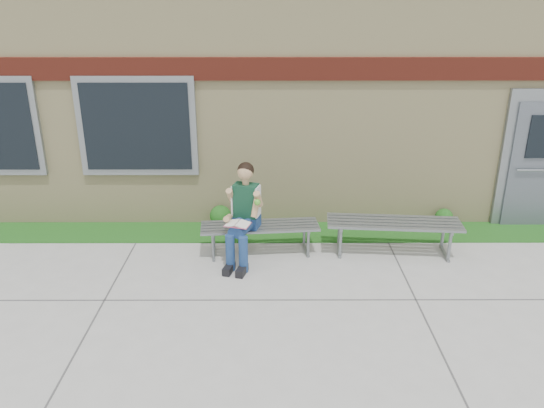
{
  "coord_description": "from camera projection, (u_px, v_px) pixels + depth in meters",
  "views": [
    {
      "loc": [
        -0.87,
        -5.38,
        3.61
      ],
      "look_at": [
        -0.85,
        1.7,
        0.86
      ],
      "focal_mm": 35.0,
      "sensor_mm": 36.0,
      "label": 1
    }
  ],
  "objects": [
    {
      "name": "ground",
      "position": [
        343.0,
        322.0,
        6.33
      ],
      "size": [
        80.0,
        80.0,
        0.0
      ],
      "primitive_type": "plane",
      "color": "#9E9E99",
      "rests_on": "ground"
    },
    {
      "name": "grass_strip",
      "position": [
        323.0,
        232.0,
        8.75
      ],
      "size": [
        16.0,
        0.8,
        0.02
      ],
      "primitive_type": "cube",
      "color": "#124412",
      "rests_on": "ground"
    },
    {
      "name": "school_building",
      "position": [
        312.0,
        75.0,
        11.15
      ],
      "size": [
        16.2,
        6.22,
        4.2
      ],
      "color": "beige",
      "rests_on": "ground"
    },
    {
      "name": "bench_left",
      "position": [
        260.0,
        231.0,
        7.94
      ],
      "size": [
        1.79,
        0.64,
        0.46
      ],
      "rotation": [
        0.0,
        0.0,
        0.09
      ],
      "color": "slate",
      "rests_on": "ground"
    },
    {
      "name": "bench_right",
      "position": [
        393.0,
        229.0,
        7.93
      ],
      "size": [
        2.02,
        0.71,
        0.51
      ],
      "rotation": [
        0.0,
        0.0,
        -0.08
      ],
      "color": "slate",
      "rests_on": "ground"
    },
    {
      "name": "girl",
      "position": [
        243.0,
        213.0,
        7.59
      ],
      "size": [
        0.58,
        0.95,
        1.45
      ],
      "rotation": [
        0.0,
        0.0,
        -0.27
      ],
      "color": "navy",
      "rests_on": "ground"
    },
    {
      "name": "shrub_mid",
      "position": [
        221.0,
        216.0,
        8.91
      ],
      "size": [
        0.36,
        0.36,
        0.36
      ],
      "primitive_type": "sphere",
      "color": "#124412",
      "rests_on": "grass_strip"
    },
    {
      "name": "shrub_east",
      "position": [
        444.0,
        217.0,
        8.93
      ],
      "size": [
        0.3,
        0.3,
        0.3
      ],
      "primitive_type": "sphere",
      "color": "#124412",
      "rests_on": "grass_strip"
    }
  ]
}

